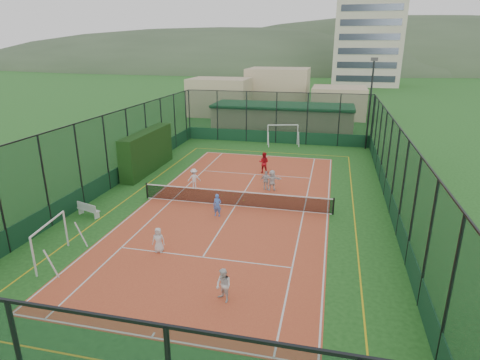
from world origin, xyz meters
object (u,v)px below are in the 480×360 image
object	(u,v)px
white_bench	(88,209)
child_far_left	(194,178)
floodlight_ne	(370,105)
futsal_goal_far	(283,135)
child_near_left	(158,240)
futsal_goal_near	(51,242)
child_far_right	(266,181)
child_near_right	(223,285)
child_far_back	(272,180)
child_near_mid	(217,205)
coach	(264,162)
clubhouse	(282,119)
apartment_tower	(369,19)

from	to	relation	value
white_bench	child_far_left	bearing A→B (deg)	71.58
floodlight_ne	futsal_goal_far	bearing A→B (deg)	-178.82
white_bench	child_near_left	distance (m)	6.38
futsal_goal_near	child_far_right	xyz separation A→B (m)	(7.86, 11.38, -0.24)
child_near_right	child_far_left	xyz separation A→B (m)	(-5.34, 11.95, -0.00)
child_far_right	child_far_back	xyz separation A→B (m)	(0.40, 0.02, 0.05)
futsal_goal_far	child_near_right	bearing A→B (deg)	-102.42
floodlight_ne	child_far_back	size ratio (longest dim) A/B	5.82
floodlight_ne	child_far_back	bearing A→B (deg)	-117.21
white_bench	child_far_right	xyz separation A→B (m)	(9.13, 6.58, 0.24)
child_far_back	child_near_right	bearing A→B (deg)	77.62
child_near_mid	child_near_left	bearing A→B (deg)	-108.39
white_bench	futsal_goal_far	xyz separation A→B (m)	(8.55, 19.80, 0.55)
white_bench	child_near_right	bearing A→B (deg)	-14.63
coach	child_far_right	bearing A→B (deg)	104.94
child_near_right	coach	world-z (taller)	coach
clubhouse	child_far_back	distance (m)	18.86
apartment_tower	child_near_mid	xyz separation A→B (m)	(-12.64, -83.71, -14.33)
coach	floodlight_ne	bearing A→B (deg)	-127.35
child_near_right	coach	xyz separation A→B (m)	(-1.30, 16.40, 0.12)
apartment_tower	coach	size ratio (longest dim) A/B	18.79
clubhouse	child_near_right	xyz separation A→B (m)	(1.82, -31.38, -0.89)
futsal_goal_far	child_near_left	bearing A→B (deg)	-112.09
floodlight_ne	futsal_goal_near	xyz separation A→B (m)	(-15.13, -24.75, -3.22)
clubhouse	futsal_goal_far	size ratio (longest dim) A/B	5.05
apartment_tower	child_far_back	size ratio (longest dim) A/B	21.15
futsal_goal_far	apartment_tower	bearing A→B (deg)	65.48
clubhouse	coach	bearing A→B (deg)	-88.02
child_far_right	coach	world-z (taller)	coach
child_near_right	child_far_back	distance (m)	12.62
child_near_right	futsal_goal_near	bearing A→B (deg)	-152.02
white_bench	child_far_back	world-z (taller)	child_far_back
child_far_right	floodlight_ne	bearing A→B (deg)	-121.73
child_near_left	child_near_mid	world-z (taller)	child_near_mid
white_bench	child_near_right	xyz separation A→B (m)	(9.62, -6.02, 0.26)
clubhouse	child_near_right	distance (m)	31.45
child_far_back	coach	bearing A→B (deg)	-84.99
futsal_goal_far	child_near_left	size ratio (longest dim) A/B	2.48
apartment_tower	coach	xyz separation A→B (m)	(-11.48, -74.98, -14.19)
child_near_mid	futsal_goal_near	bearing A→B (deg)	-132.59
coach	apartment_tower	bearing A→B (deg)	-95.89
child_far_left	coach	xyz separation A→B (m)	(4.04, 4.46, 0.12)
apartment_tower	child_far_back	world-z (taller)	apartment_tower
clubhouse	child_near_mid	distance (m)	23.74
futsal_goal_far	child_near_left	distance (m)	22.97
clubhouse	apartment_tower	size ratio (longest dim) A/B	0.51
child_near_mid	child_far_back	size ratio (longest dim) A/B	0.92
futsal_goal_near	futsal_goal_far	size ratio (longest dim) A/B	0.94
clubhouse	child_far_left	bearing A→B (deg)	-100.27
futsal_goal_near	coach	xyz separation A→B (m)	(7.05, 15.18, -0.10)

